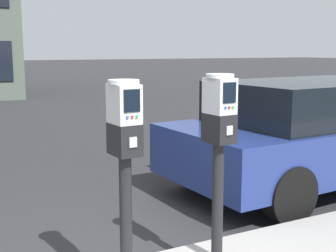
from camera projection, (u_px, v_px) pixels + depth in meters
parking_meter_near_kerb at (125, 146)px, 3.16m from camera, size 0.23×0.26×1.48m
parking_meter_twin_adjacent at (219, 134)px, 3.52m from camera, size 0.23×0.26×1.50m
parked_car_white_suv at (322, 131)px, 6.12m from camera, size 4.51×2.05×1.42m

